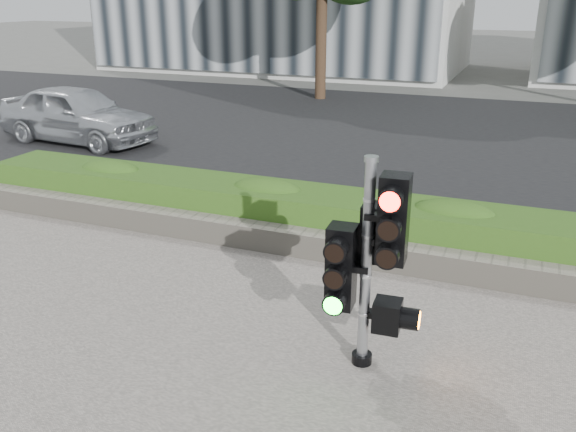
{
  "coord_description": "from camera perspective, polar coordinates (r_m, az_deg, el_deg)",
  "views": [
    {
      "loc": [
        2.28,
        -5.27,
        3.39
      ],
      "look_at": [
        -0.08,
        0.6,
        1.07
      ],
      "focal_mm": 38.0,
      "sensor_mm": 36.0,
      "label": 1
    }
  ],
  "objects": [
    {
      "name": "stone_wall",
      "position": [
        8.18,
        3.94,
        -2.9
      ],
      "size": [
        12.0,
        0.32,
        0.34
      ],
      "primitive_type": "cube",
      "color": "gray",
      "rests_on": "sidewalk"
    },
    {
      "name": "car_silver",
      "position": [
        15.46,
        -19.13,
        9.0
      ],
      "size": [
        4.12,
        1.98,
        1.36
      ],
      "primitive_type": "imported",
      "rotation": [
        0.0,
        0.0,
        1.47
      ],
      "color": "silver",
      "rests_on": "road"
    },
    {
      "name": "traffic_signal",
      "position": [
        5.59,
        7.72,
        -3.54
      ],
      "size": [
        0.72,
        0.54,
        2.05
      ],
      "rotation": [
        0.0,
        0.0,
        0.06
      ],
      "color": "black",
      "rests_on": "sidewalk"
    },
    {
      "name": "ground",
      "position": [
        6.67,
        -1.3,
        -10.42
      ],
      "size": [
        120.0,
        120.0,
        0.0
      ],
      "primitive_type": "plane",
      "color": "#51514C",
      "rests_on": "ground"
    },
    {
      "name": "curb",
      "position": [
        9.34,
        6.32,
        -0.89
      ],
      "size": [
        60.0,
        0.25,
        0.12
      ],
      "primitive_type": "cube",
      "color": "gray",
      "rests_on": "ground"
    },
    {
      "name": "road",
      "position": [
        15.81,
        13.22,
        7.25
      ],
      "size": [
        60.0,
        13.0,
        0.02
      ],
      "primitive_type": "cube",
      "color": "black",
      "rests_on": "ground"
    },
    {
      "name": "hedge",
      "position": [
        8.69,
        5.31,
        -0.3
      ],
      "size": [
        12.0,
        1.0,
        0.68
      ],
      "primitive_type": "cube",
      "color": "#56902C",
      "rests_on": "sidewalk"
    }
  ]
}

